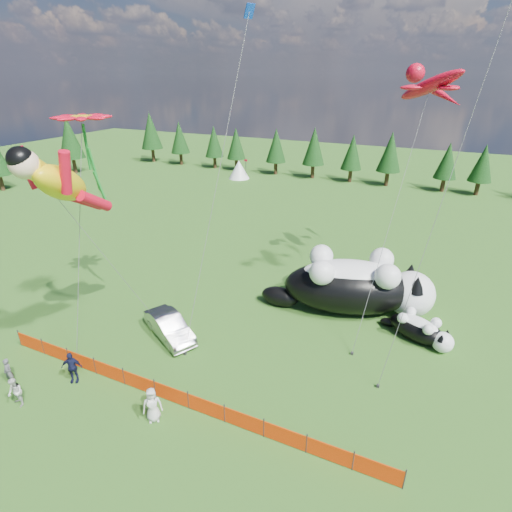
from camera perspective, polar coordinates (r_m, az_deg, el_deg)
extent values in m
plane|color=#17380A|center=(23.46, -7.48, -15.27)|extent=(160.00, 160.00, 0.00)
cylinder|color=#262626|center=(28.22, -30.71, -10.01)|extent=(0.06, 0.06, 1.10)
cylinder|color=#262626|center=(26.76, -28.14, -11.32)|extent=(0.06, 0.06, 1.10)
cylinder|color=#262626|center=(25.37, -25.26, -12.75)|extent=(0.06, 0.06, 1.10)
cylinder|color=#262626|center=(24.07, -22.01, -14.31)|extent=(0.06, 0.06, 1.10)
cylinder|color=#262626|center=(22.87, -18.35, -15.98)|extent=(0.06, 0.06, 1.10)
cylinder|color=#262626|center=(21.79, -14.24, -17.76)|extent=(0.06, 0.06, 1.10)
cylinder|color=#262626|center=(20.84, -9.64, -19.61)|extent=(0.06, 0.06, 1.10)
cylinder|color=#262626|center=(20.05, -4.51, -21.48)|extent=(0.06, 0.06, 1.10)
cylinder|color=#262626|center=(19.43, 1.13, -23.31)|extent=(0.06, 0.06, 1.10)
cylinder|color=#262626|center=(19.00, 7.24, -25.02)|extent=(0.06, 0.06, 1.10)
cylinder|color=#262626|center=(18.78, 13.72, -26.52)|extent=(0.06, 0.06, 1.10)
cylinder|color=#262626|center=(18.77, 20.45, -27.73)|extent=(0.06, 0.06, 1.10)
cube|color=red|center=(27.51, -29.44, -10.74)|extent=(2.00, 0.04, 0.90)
cube|color=red|center=(26.08, -26.72, -12.11)|extent=(2.00, 0.04, 0.90)
cube|color=red|center=(24.74, -23.66, -13.61)|extent=(2.00, 0.04, 0.90)
cube|color=red|center=(23.49, -20.22, -15.23)|extent=(2.00, 0.04, 0.90)
cube|color=red|center=(22.34, -16.34, -16.96)|extent=(2.00, 0.04, 0.90)
cube|color=red|center=(21.33, -11.99, -18.77)|extent=(2.00, 0.04, 0.90)
cube|color=red|center=(20.46, -7.13, -20.64)|extent=(2.00, 0.04, 0.90)
cube|color=red|center=(19.75, -1.75, -22.51)|extent=(2.00, 0.04, 0.90)
cube|color=red|center=(19.23, 4.12, -24.29)|extent=(2.00, 0.04, 0.90)
cube|color=red|center=(18.90, 10.43, -25.90)|extent=(2.00, 0.04, 0.90)
cube|color=red|center=(18.79, 17.05, -27.26)|extent=(2.00, 0.04, 0.90)
ellipsoid|color=black|center=(27.85, 13.13, -4.41)|extent=(9.55, 6.45, 3.50)
ellipsoid|color=white|center=(27.44, 13.30, -2.82)|extent=(7.17, 4.71, 2.14)
sphere|color=white|center=(28.68, 21.24, -5.09)|extent=(3.11, 3.11, 3.11)
sphere|color=#FE6284|center=(29.04, 23.77, -5.17)|extent=(0.44, 0.44, 0.44)
ellipsoid|color=black|center=(28.24, 3.44, -5.80)|extent=(3.00, 2.09, 1.36)
cone|color=black|center=(27.32, 22.03, -3.78)|extent=(1.09, 1.09, 1.09)
cone|color=black|center=(28.93, 21.24, -2.04)|extent=(1.09, 1.09, 1.09)
sphere|color=white|center=(28.55, 17.51, -0.48)|extent=(1.63, 1.63, 1.63)
sphere|color=white|center=(26.31, 18.30, -2.80)|extent=(1.63, 1.63, 1.63)
sphere|color=white|center=(28.09, 9.32, -0.02)|extent=(1.63, 1.63, 1.63)
sphere|color=white|center=(25.81, 9.40, -2.35)|extent=(1.63, 1.63, 1.63)
ellipsoid|color=black|center=(26.74, 21.99, -9.67)|extent=(3.84, 2.86, 1.39)
ellipsoid|color=white|center=(26.56, 22.11, -9.05)|extent=(2.87, 2.10, 0.85)
sphere|color=white|center=(26.32, 25.12, -11.09)|extent=(1.24, 1.24, 1.24)
sphere|color=#FE6284|center=(26.19, 26.17, -11.51)|extent=(0.17, 0.17, 0.17)
ellipsoid|color=black|center=(27.60, 18.42, -8.97)|extent=(1.21, 0.92, 0.54)
cone|color=black|center=(25.76, 24.98, -10.55)|extent=(0.43, 0.43, 0.43)
cone|color=black|center=(26.35, 25.65, -9.85)|extent=(0.43, 0.43, 0.43)
sphere|color=white|center=(26.54, 24.34, -8.70)|extent=(0.65, 0.65, 0.65)
sphere|color=white|center=(25.74, 23.39, -9.61)|extent=(0.65, 0.65, 0.65)
sphere|color=white|center=(27.05, 21.25, -7.46)|extent=(0.65, 0.65, 0.65)
sphere|color=white|center=(26.26, 20.21, -8.32)|extent=(0.65, 0.65, 0.65)
imported|color=#A2A1A6|center=(25.57, -12.26, -9.85)|extent=(4.64, 3.49, 1.46)
imported|color=#4F4F53|center=(25.23, -31.88, -13.90)|extent=(0.60, 0.41, 1.58)
imported|color=beige|center=(23.66, -31.15, -16.37)|extent=(0.88, 0.66, 1.62)
imported|color=#121532|center=(23.82, -24.82, -14.24)|extent=(1.20, 0.98, 1.82)
imported|color=beige|center=(20.41, -14.60, -19.88)|extent=(1.07, 1.02, 1.84)
cylinder|color=#595959|center=(23.86, -19.28, -0.94)|extent=(0.03, 0.03, 11.19)
cube|color=#262626|center=(27.67, -14.16, -8.77)|extent=(0.15, 0.15, 0.16)
cylinder|color=#595959|center=(24.87, 18.81, 5.17)|extent=(0.03, 0.03, 16.45)
cube|color=#262626|center=(24.64, 13.57, -13.36)|extent=(0.15, 0.15, 0.16)
cylinder|color=#595959|center=(23.68, -23.97, 1.57)|extent=(0.03, 0.03, 13.21)
cube|color=#262626|center=(25.83, -24.21, -13.11)|extent=(0.15, 0.15, 0.16)
cube|color=#178126|center=(23.71, -22.55, 11.33)|extent=(0.21, 0.21, 4.71)
cylinder|color=#595959|center=(22.39, -5.84, 9.14)|extent=(0.03, 0.03, 18.95)
cube|color=#262626|center=(24.34, -10.12, -13.54)|extent=(0.15, 0.15, 0.16)
cylinder|color=#595959|center=(20.38, 27.16, 13.46)|extent=(0.03, 0.03, 24.45)
cube|color=#262626|center=(22.87, 17.03, -17.33)|extent=(0.15, 0.15, 0.16)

